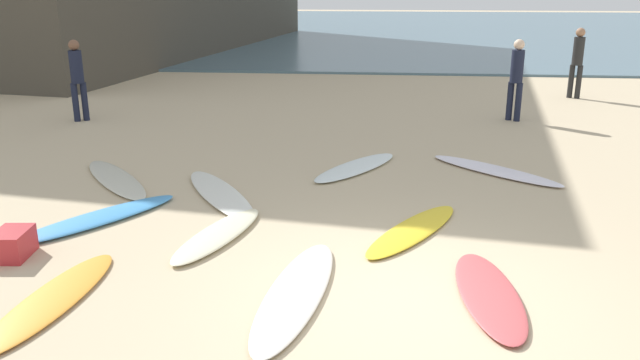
{
  "coord_description": "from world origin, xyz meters",
  "views": [
    {
      "loc": [
        -0.23,
        -5.89,
        3.12
      ],
      "look_at": [
        -1.07,
        3.03,
        0.3
      ],
      "focal_mm": 36.28,
      "sensor_mm": 36.0,
      "label": 1
    }
  ],
  "objects_px": {
    "surfboard_3": "(489,294)",
    "surfboard_8": "(356,167)",
    "surfboard_5": "(97,218)",
    "beachgoer_mid": "(516,75)",
    "surfboard_0": "(495,170)",
    "beach_cooler": "(13,244)",
    "surfboard_4": "(116,179)",
    "surfboard_1": "(296,293)",
    "surfboard_9": "(218,234)",
    "beachgoer_near": "(577,59)",
    "beachgoer_far": "(77,76)",
    "surfboard_7": "(53,299)",
    "surfboard_6": "(220,194)",
    "surfboard_2": "(413,230)"
  },
  "relations": [
    {
      "from": "surfboard_4",
      "to": "surfboard_6",
      "type": "xyz_separation_m",
      "value": [
        1.85,
        -0.59,
        0.01
      ]
    },
    {
      "from": "surfboard_1",
      "to": "surfboard_2",
      "type": "bearing_deg",
      "value": -117.26
    },
    {
      "from": "surfboard_1",
      "to": "beachgoer_mid",
      "type": "height_order",
      "value": "beachgoer_mid"
    },
    {
      "from": "surfboard_5",
      "to": "surfboard_6",
      "type": "height_order",
      "value": "surfboard_5"
    },
    {
      "from": "surfboard_6",
      "to": "beachgoer_mid",
      "type": "bearing_deg",
      "value": 16.06
    },
    {
      "from": "surfboard_5",
      "to": "beachgoer_mid",
      "type": "xyz_separation_m",
      "value": [
        6.74,
        7.03,
        0.98
      ]
    },
    {
      "from": "beach_cooler",
      "to": "surfboard_9",
      "type": "bearing_deg",
      "value": 19.42
    },
    {
      "from": "surfboard_0",
      "to": "beach_cooler",
      "type": "xyz_separation_m",
      "value": [
        -6.15,
        -4.0,
        0.12
      ]
    },
    {
      "from": "surfboard_4",
      "to": "surfboard_9",
      "type": "xyz_separation_m",
      "value": [
        2.21,
        -2.17,
        0.01
      ]
    },
    {
      "from": "surfboard_9",
      "to": "surfboard_0",
      "type": "bearing_deg",
      "value": 55.28
    },
    {
      "from": "beachgoer_near",
      "to": "surfboard_3",
      "type": "bearing_deg",
      "value": -79.35
    },
    {
      "from": "surfboard_4",
      "to": "surfboard_5",
      "type": "xyz_separation_m",
      "value": [
        0.46,
        -1.77,
        0.01
      ]
    },
    {
      "from": "surfboard_3",
      "to": "beach_cooler",
      "type": "height_order",
      "value": "beach_cooler"
    },
    {
      "from": "beach_cooler",
      "to": "surfboard_8",
      "type": "bearing_deg",
      "value": 45.97
    },
    {
      "from": "surfboard_5",
      "to": "surfboard_7",
      "type": "bearing_deg",
      "value": 137.64
    },
    {
      "from": "surfboard_1",
      "to": "surfboard_8",
      "type": "relative_size",
      "value": 1.16
    },
    {
      "from": "surfboard_0",
      "to": "surfboard_8",
      "type": "distance_m",
      "value": 2.32
    },
    {
      "from": "surfboard_5",
      "to": "beachgoer_mid",
      "type": "bearing_deg",
      "value": -99.02
    },
    {
      "from": "surfboard_3",
      "to": "surfboard_8",
      "type": "relative_size",
      "value": 0.91
    },
    {
      "from": "surfboard_1",
      "to": "surfboard_8",
      "type": "xyz_separation_m",
      "value": [
        0.43,
        4.62,
        0.0
      ]
    },
    {
      "from": "surfboard_0",
      "to": "beachgoer_mid",
      "type": "distance_m",
      "value": 4.46
    },
    {
      "from": "beachgoer_near",
      "to": "beachgoer_far",
      "type": "height_order",
      "value": "beachgoer_near"
    },
    {
      "from": "surfboard_4",
      "to": "beach_cooler",
      "type": "bearing_deg",
      "value": 51.09
    },
    {
      "from": "surfboard_6",
      "to": "surfboard_7",
      "type": "relative_size",
      "value": 1.16
    },
    {
      "from": "surfboard_4",
      "to": "surfboard_8",
      "type": "distance_m",
      "value": 3.94
    },
    {
      "from": "surfboard_8",
      "to": "beachgoer_far",
      "type": "height_order",
      "value": "beachgoer_far"
    },
    {
      "from": "surfboard_0",
      "to": "beachgoer_mid",
      "type": "xyz_separation_m",
      "value": [
        1.07,
        4.22,
        0.98
      ]
    },
    {
      "from": "surfboard_0",
      "to": "surfboard_2",
      "type": "xyz_separation_m",
      "value": [
        -1.47,
        -2.8,
        -0.01
      ]
    },
    {
      "from": "surfboard_6",
      "to": "beachgoer_far",
      "type": "bearing_deg",
      "value": 100.36
    },
    {
      "from": "surfboard_3",
      "to": "surfboard_7",
      "type": "distance_m",
      "value": 4.41
    },
    {
      "from": "surfboard_2",
      "to": "surfboard_8",
      "type": "xyz_separation_m",
      "value": [
        -0.84,
        2.77,
        0.01
      ]
    },
    {
      "from": "surfboard_2",
      "to": "surfboard_1",
      "type": "bearing_deg",
      "value": -94.66
    },
    {
      "from": "surfboard_1",
      "to": "surfboard_5",
      "type": "distance_m",
      "value": 3.45
    },
    {
      "from": "surfboard_1",
      "to": "surfboard_7",
      "type": "relative_size",
      "value": 1.15
    },
    {
      "from": "surfboard_1",
      "to": "surfboard_7",
      "type": "xyz_separation_m",
      "value": [
        -2.42,
        -0.35,
        -0.01
      ]
    },
    {
      "from": "surfboard_4",
      "to": "beachgoer_mid",
      "type": "height_order",
      "value": "beachgoer_mid"
    },
    {
      "from": "surfboard_6",
      "to": "beachgoer_mid",
      "type": "height_order",
      "value": "beachgoer_mid"
    },
    {
      "from": "surfboard_3",
      "to": "beachgoer_mid",
      "type": "height_order",
      "value": "beachgoer_mid"
    },
    {
      "from": "beachgoer_mid",
      "to": "surfboard_7",
      "type": "bearing_deg",
      "value": 91.88
    },
    {
      "from": "surfboard_4",
      "to": "surfboard_6",
      "type": "bearing_deg",
      "value": 123.77
    },
    {
      "from": "surfboard_1",
      "to": "surfboard_9",
      "type": "distance_m",
      "value": 1.86
    },
    {
      "from": "surfboard_0",
      "to": "surfboard_3",
      "type": "xyz_separation_m",
      "value": [
        -0.78,
        -4.5,
        -0.0
      ]
    },
    {
      "from": "beachgoer_near",
      "to": "beach_cooler",
      "type": "relative_size",
      "value": 3.52
    },
    {
      "from": "surfboard_1",
      "to": "surfboard_8",
      "type": "height_order",
      "value": "surfboard_8"
    },
    {
      "from": "surfboard_1",
      "to": "beachgoer_mid",
      "type": "distance_m",
      "value": 9.71
    },
    {
      "from": "beachgoer_near",
      "to": "surfboard_2",
      "type": "bearing_deg",
      "value": -85.56
    },
    {
      "from": "surfboard_5",
      "to": "surfboard_4",
      "type": "bearing_deg",
      "value": -40.64
    },
    {
      "from": "surfboard_9",
      "to": "beachgoer_near",
      "type": "bearing_deg",
      "value": 71.66
    },
    {
      "from": "surfboard_4",
      "to": "surfboard_6",
      "type": "height_order",
      "value": "surfboard_6"
    },
    {
      "from": "surfboard_5",
      "to": "beachgoer_mid",
      "type": "height_order",
      "value": "beachgoer_mid"
    }
  ]
}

